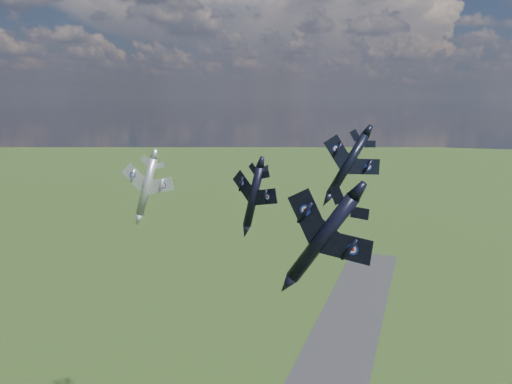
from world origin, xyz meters
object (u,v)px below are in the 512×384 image
(jet_high_navy, at_px, (348,165))
(jet_left_silver, at_px, (146,187))
(jet_lead_navy, at_px, (253,197))
(jet_right_navy, at_px, (322,239))

(jet_high_navy, distance_m, jet_left_silver, 40.74)
(jet_lead_navy, distance_m, jet_right_navy, 29.07)
(jet_right_navy, relative_size, jet_left_silver, 0.96)
(jet_right_navy, bearing_deg, jet_high_navy, 102.58)
(jet_high_navy, height_order, jet_left_silver, jet_high_navy)
(jet_lead_navy, height_order, jet_right_navy, jet_right_navy)
(jet_left_silver, bearing_deg, jet_lead_navy, -31.79)
(jet_high_navy, xyz_separation_m, jet_left_silver, (-40.19, 1.89, -6.41))
(jet_right_navy, xyz_separation_m, jet_left_silver, (-42.81, 35.56, -2.95))
(jet_lead_navy, distance_m, jet_high_navy, 17.12)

